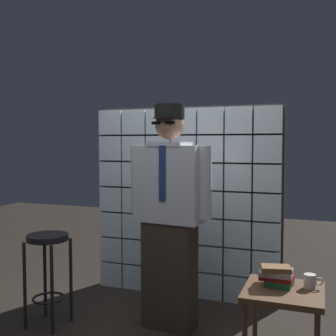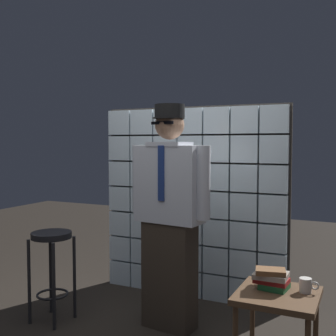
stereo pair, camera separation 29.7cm
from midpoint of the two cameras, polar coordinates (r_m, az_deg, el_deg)
The scene contains 6 objects.
glass_block_wall at distance 4.17m, azimuth 5.23°, elevation -4.76°, with size 1.90×0.10×1.90m.
standing_person at distance 3.44m, azimuth 2.70°, elevation -6.11°, with size 0.74×0.34×1.83m.
bar_stool at distance 3.74m, azimuth -13.29°, elevation -11.43°, with size 0.34×0.34×0.77m.
side_table at distance 3.02m, azimuth 17.51°, elevation -17.18°, with size 0.52×0.52×0.54m.
book_stack at distance 3.04m, azimuth 16.75°, elevation -14.20°, with size 0.23×0.21×0.14m.
coffee_mug at distance 3.05m, azimuth 21.00°, elevation -14.68°, with size 0.13×0.08×0.09m.
Camera 2 is at (1.56, -2.53, 1.53)m, focal length 44.92 mm.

